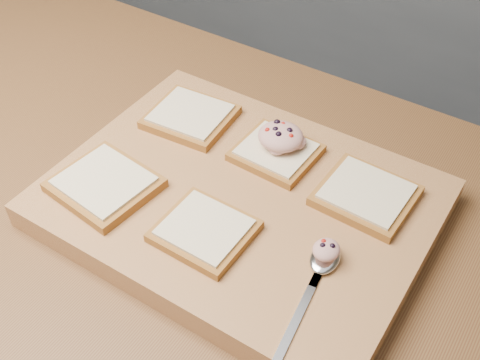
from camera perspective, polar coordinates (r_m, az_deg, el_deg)
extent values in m
cube|color=brown|center=(0.88, -0.65, -5.16)|extent=(2.00, 0.80, 0.06)
cube|color=slate|center=(2.21, 20.70, 11.97)|extent=(3.60, 0.60, 0.90)
cube|color=#AE7B4A|center=(0.85, 0.00, -2.20)|extent=(0.51, 0.39, 0.04)
cube|color=#A2732A|center=(0.95, -4.71, 5.96)|extent=(0.13, 0.12, 0.01)
cube|color=beige|center=(0.95, -4.74, 6.37)|extent=(0.11, 0.10, 0.00)
cube|color=#A2732A|center=(0.89, 3.44, 2.59)|extent=(0.12, 0.11, 0.01)
cube|color=beige|center=(0.88, 3.46, 2.97)|extent=(0.10, 0.09, 0.00)
cube|color=#A2732A|center=(0.84, 11.84, -1.47)|extent=(0.13, 0.12, 0.01)
cube|color=beige|center=(0.83, 11.93, -1.05)|extent=(0.11, 0.10, 0.00)
cube|color=#A2732A|center=(0.85, -12.70, -0.48)|extent=(0.14, 0.13, 0.01)
cube|color=beige|center=(0.85, -12.80, -0.03)|extent=(0.12, 0.11, 0.00)
cube|color=#A2732A|center=(0.78, -3.37, -4.87)|extent=(0.12, 0.11, 0.01)
cube|color=beige|center=(0.77, -3.40, -4.48)|extent=(0.10, 0.09, 0.00)
ellipsoid|color=tan|center=(0.88, 3.89, 4.14)|extent=(0.07, 0.06, 0.03)
sphere|color=black|center=(0.87, 4.72, 4.66)|extent=(0.01, 0.01, 0.01)
sphere|color=black|center=(0.88, 3.53, 5.45)|extent=(0.01, 0.01, 0.01)
sphere|color=black|center=(0.86, 3.68, 4.31)|extent=(0.01, 0.01, 0.01)
sphere|color=black|center=(0.87, 3.39, 4.76)|extent=(0.01, 0.01, 0.01)
sphere|color=#A5140C|center=(0.86, 4.85, 4.17)|extent=(0.01, 0.01, 0.01)
sphere|color=#A5140C|center=(0.88, 4.11, 5.28)|extent=(0.01, 0.01, 0.01)
sphere|color=#A5140C|center=(0.87, 2.62, 4.74)|extent=(0.01, 0.01, 0.01)
ellipsoid|color=silver|center=(0.76, 8.07, -7.31)|extent=(0.04, 0.06, 0.01)
cube|color=silver|center=(0.74, 7.32, -9.03)|extent=(0.01, 0.04, 0.00)
cube|color=silver|center=(0.71, 5.65, -12.48)|extent=(0.03, 0.14, 0.00)
ellipsoid|color=tan|center=(0.74, 8.19, -6.58)|extent=(0.03, 0.04, 0.02)
sphere|color=black|center=(0.74, 8.75, -6.23)|extent=(0.01, 0.01, 0.01)
sphere|color=black|center=(0.74, 7.86, -6.20)|extent=(0.01, 0.01, 0.01)
sphere|color=#A5140C|center=(0.74, 7.94, -5.79)|extent=(0.01, 0.01, 0.01)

